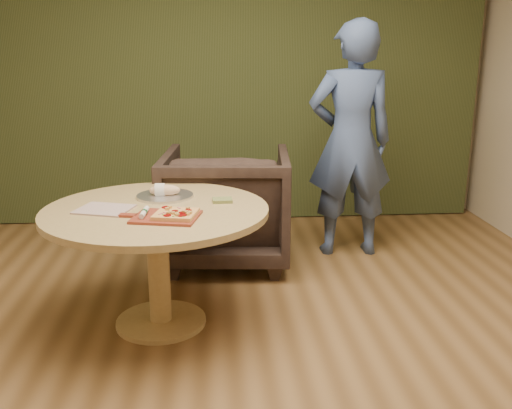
{
  "coord_description": "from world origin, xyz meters",
  "views": [
    {
      "loc": [
        -0.19,
        -2.62,
        1.67
      ],
      "look_at": [
        0.04,
        0.25,
        0.87
      ],
      "focal_mm": 40.0,
      "sensor_mm": 36.0,
      "label": 1
    }
  ],
  "objects_px": {
    "serving_tray": "(165,196)",
    "cutlery_roll": "(144,212)",
    "bread_roll": "(163,190)",
    "pizza_paddle": "(164,217)",
    "flatbread_pizza": "(176,214)",
    "pedestal_table": "(157,231)",
    "person_standing": "(350,141)",
    "armchair": "(226,201)"
  },
  "relations": [
    {
      "from": "bread_roll",
      "to": "armchair",
      "type": "height_order",
      "value": "armchair"
    },
    {
      "from": "pedestal_table",
      "to": "person_standing",
      "type": "bearing_deg",
      "value": 39.29
    },
    {
      "from": "bread_roll",
      "to": "pizza_paddle",
      "type": "bearing_deg",
      "value": -85.21
    },
    {
      "from": "pedestal_table",
      "to": "cutlery_roll",
      "type": "relative_size",
      "value": 6.69
    },
    {
      "from": "cutlery_roll",
      "to": "person_standing",
      "type": "height_order",
      "value": "person_standing"
    },
    {
      "from": "person_standing",
      "to": "flatbread_pizza",
      "type": "bearing_deg",
      "value": 47.65
    },
    {
      "from": "person_standing",
      "to": "bread_roll",
      "type": "bearing_deg",
      "value": 33.92
    },
    {
      "from": "pedestal_table",
      "to": "bread_roll",
      "type": "distance_m",
      "value": 0.31
    },
    {
      "from": "serving_tray",
      "to": "person_standing",
      "type": "relative_size",
      "value": 0.19
    },
    {
      "from": "pedestal_table",
      "to": "bread_roll",
      "type": "height_order",
      "value": "bread_roll"
    },
    {
      "from": "armchair",
      "to": "flatbread_pizza",
      "type": "bearing_deg",
      "value": 81.42
    },
    {
      "from": "pizza_paddle",
      "to": "cutlery_roll",
      "type": "distance_m",
      "value": 0.12
    },
    {
      "from": "flatbread_pizza",
      "to": "person_standing",
      "type": "height_order",
      "value": "person_standing"
    },
    {
      "from": "serving_tray",
      "to": "pedestal_table",
      "type": "bearing_deg",
      "value": -98.16
    },
    {
      "from": "bread_roll",
      "to": "serving_tray",
      "type": "bearing_deg",
      "value": 0.0
    },
    {
      "from": "serving_tray",
      "to": "flatbread_pizza",
      "type": "bearing_deg",
      "value": -78.76
    },
    {
      "from": "armchair",
      "to": "person_standing",
      "type": "relative_size",
      "value": 0.53
    },
    {
      "from": "armchair",
      "to": "person_standing",
      "type": "bearing_deg",
      "value": -168.0
    },
    {
      "from": "serving_tray",
      "to": "armchair",
      "type": "height_order",
      "value": "armchair"
    },
    {
      "from": "flatbread_pizza",
      "to": "armchair",
      "type": "relative_size",
      "value": 0.26
    },
    {
      "from": "pizza_paddle",
      "to": "bread_roll",
      "type": "distance_m",
      "value": 0.47
    },
    {
      "from": "pizza_paddle",
      "to": "cutlery_roll",
      "type": "height_order",
      "value": "cutlery_roll"
    },
    {
      "from": "person_standing",
      "to": "armchair",
      "type": "bearing_deg",
      "value": 7.58
    },
    {
      "from": "cutlery_roll",
      "to": "serving_tray",
      "type": "bearing_deg",
      "value": 83.47
    },
    {
      "from": "flatbread_pizza",
      "to": "serving_tray",
      "type": "height_order",
      "value": "flatbread_pizza"
    },
    {
      "from": "flatbread_pizza",
      "to": "serving_tray",
      "type": "xyz_separation_m",
      "value": [
        -0.1,
        0.48,
        -0.02
      ]
    },
    {
      "from": "pizza_paddle",
      "to": "serving_tray",
      "type": "xyz_separation_m",
      "value": [
        -0.03,
        0.46,
        -0.0
      ]
    },
    {
      "from": "cutlery_roll",
      "to": "bread_roll",
      "type": "distance_m",
      "value": 0.45
    },
    {
      "from": "serving_tray",
      "to": "cutlery_roll",
      "type": "bearing_deg",
      "value": -100.52
    },
    {
      "from": "serving_tray",
      "to": "person_standing",
      "type": "distance_m",
      "value": 1.7
    },
    {
      "from": "pedestal_table",
      "to": "serving_tray",
      "type": "relative_size",
      "value": 3.74
    },
    {
      "from": "pizza_paddle",
      "to": "flatbread_pizza",
      "type": "height_order",
      "value": "flatbread_pizza"
    },
    {
      "from": "pizza_paddle",
      "to": "armchair",
      "type": "relative_size",
      "value": 0.47
    },
    {
      "from": "flatbread_pizza",
      "to": "bread_roll",
      "type": "distance_m",
      "value": 0.49
    },
    {
      "from": "serving_tray",
      "to": "armchair",
      "type": "relative_size",
      "value": 0.36
    },
    {
      "from": "pizza_paddle",
      "to": "bread_roll",
      "type": "relative_size",
      "value": 2.43
    },
    {
      "from": "pedestal_table",
      "to": "serving_tray",
      "type": "height_order",
      "value": "serving_tray"
    },
    {
      "from": "pedestal_table",
      "to": "pizza_paddle",
      "type": "bearing_deg",
      "value": -72.72
    },
    {
      "from": "pedestal_table",
      "to": "flatbread_pizza",
      "type": "distance_m",
      "value": 0.31
    },
    {
      "from": "cutlery_roll",
      "to": "armchair",
      "type": "relative_size",
      "value": 0.2
    },
    {
      "from": "bread_roll",
      "to": "flatbread_pizza",
      "type": "bearing_deg",
      "value": -77.74
    },
    {
      "from": "cutlery_roll",
      "to": "bread_roll",
      "type": "height_order",
      "value": "bread_roll"
    }
  ]
}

